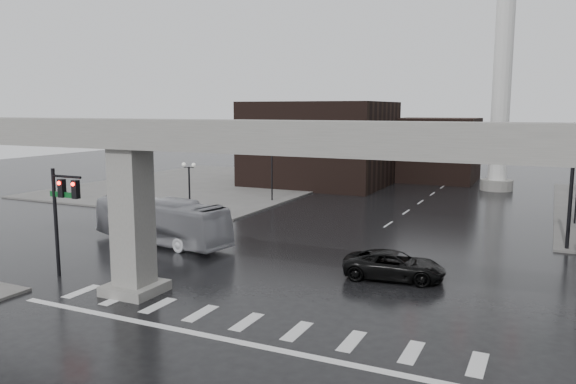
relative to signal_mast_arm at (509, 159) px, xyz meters
The scene contains 14 objects.
ground 21.64m from the signal_mast_arm, 115.57° to the right, with size 160.00×160.00×0.00m, color black.
sidewalk_nw 39.41m from the signal_mast_arm, 153.82° to the left, with size 28.00×36.00×0.15m, color slate.
elevated_guideway 20.35m from the signal_mast_arm, 112.35° to the right, with size 48.00×2.60×8.70m.
building_far_left 32.68m from the signal_mast_arm, 134.74° to the left, with size 16.00×14.00×10.00m, color black.
building_far_mid 35.02m from the signal_mast_arm, 108.32° to the left, with size 10.00×10.00×8.00m, color black.
smokestack 28.38m from the signal_mast_arm, 96.28° to the left, with size 3.60×3.60×30.00m.
signal_mast_arm is the anchor object (origin of this frame).
signal_left_pole 28.09m from the signal_mast_arm, 139.26° to the right, with size 2.30×0.30×6.00m.
lamp_right_2 23.75m from the signal_mast_arm, 79.01° to the left, with size 1.22×0.32×5.11m.
lamp_left_0 23.12m from the signal_mast_arm, 167.96° to the right, with size 1.22×0.32×5.11m.
lamp_left_1 24.42m from the signal_mast_arm, 157.75° to the left, with size 1.22×0.32×5.11m.
lamp_left_2 32.40m from the signal_mast_arm, 134.11° to the left, with size 1.22×0.32×5.11m.
pickup_truck 12.97m from the signal_mast_arm, 113.88° to the right, with size 2.52×5.46×1.52m, color black.
city_bus 23.93m from the signal_mast_arm, 155.80° to the right, with size 2.60×11.11×3.10m, color silver.
Camera 1 is at (11.58, -21.29, 9.19)m, focal length 35.00 mm.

